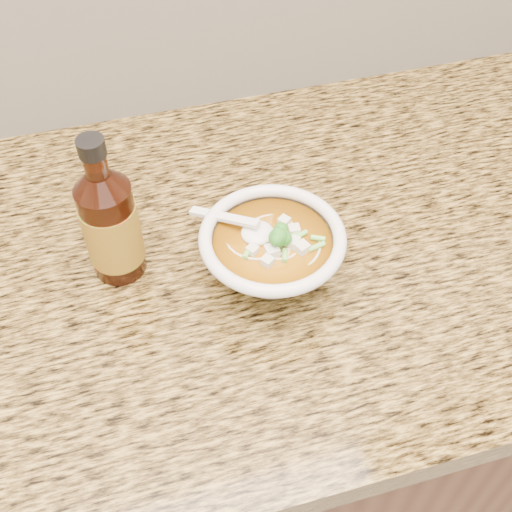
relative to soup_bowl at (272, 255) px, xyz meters
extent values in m
cube|color=#381D11|center=(-0.11, 0.06, -0.51)|extent=(4.00, 0.65, 0.86)
cube|color=olive|center=(-0.11, 0.06, -0.06)|extent=(4.00, 0.68, 0.04)
cylinder|color=white|center=(0.00, 0.00, -0.04)|extent=(0.07, 0.07, 0.01)
torus|color=white|center=(0.00, 0.00, 0.03)|extent=(0.17, 0.17, 0.02)
torus|color=beige|center=(0.01, -0.01, 0.02)|extent=(0.11, 0.11, 0.00)
torus|color=beige|center=(0.00, 0.01, 0.02)|extent=(0.07, 0.07, 0.00)
torus|color=beige|center=(0.01, -0.01, 0.02)|extent=(0.05, 0.05, 0.00)
torus|color=beige|center=(0.01, -0.01, 0.02)|extent=(0.10, 0.10, 0.00)
torus|color=beige|center=(0.00, -0.02, 0.02)|extent=(0.09, 0.09, 0.00)
torus|color=beige|center=(-0.01, 0.00, 0.02)|extent=(0.10, 0.10, 0.00)
torus|color=beige|center=(-0.01, -0.01, 0.02)|extent=(0.07, 0.07, 0.00)
torus|color=beige|center=(-0.02, -0.01, 0.02)|extent=(0.09, 0.09, 0.00)
cube|color=silver|center=(0.04, -0.01, 0.03)|extent=(0.02, 0.02, 0.01)
cube|color=silver|center=(0.04, 0.00, 0.03)|extent=(0.02, 0.02, 0.01)
cube|color=silver|center=(0.00, -0.02, 0.03)|extent=(0.02, 0.02, 0.01)
cube|color=silver|center=(0.02, 0.03, 0.03)|extent=(0.02, 0.02, 0.01)
cube|color=silver|center=(0.04, -0.02, 0.03)|extent=(0.02, 0.02, 0.01)
cube|color=silver|center=(0.01, -0.02, 0.03)|extent=(0.02, 0.02, 0.01)
cube|color=silver|center=(-0.01, 0.05, 0.03)|extent=(0.02, 0.02, 0.02)
ellipsoid|color=#196014|center=(0.00, -0.01, 0.04)|extent=(0.03, 0.03, 0.03)
cylinder|color=#7AD652|center=(-0.03, -0.03, 0.03)|extent=(0.02, 0.01, 0.01)
cylinder|color=#7AD652|center=(-0.05, 0.01, 0.03)|extent=(0.02, 0.02, 0.01)
cylinder|color=#7AD652|center=(-0.04, 0.03, 0.03)|extent=(0.01, 0.02, 0.01)
cylinder|color=#7AD652|center=(0.01, 0.02, 0.03)|extent=(0.02, 0.01, 0.01)
cylinder|color=#7AD652|center=(0.04, 0.01, 0.03)|extent=(0.02, 0.02, 0.01)
cylinder|color=#7AD652|center=(0.04, 0.03, 0.03)|extent=(0.01, 0.02, 0.01)
ellipsoid|color=white|center=(-0.01, 0.01, 0.03)|extent=(0.04, 0.04, 0.01)
cube|color=white|center=(-0.05, 0.04, 0.03)|extent=(0.08, 0.07, 0.02)
cylinder|color=#3B1408|center=(-0.18, 0.07, 0.03)|extent=(0.08, 0.08, 0.13)
cylinder|color=#3B1408|center=(-0.18, 0.07, 0.13)|extent=(0.03, 0.03, 0.03)
cylinder|color=black|center=(-0.18, 0.07, 0.15)|extent=(0.04, 0.04, 0.02)
cylinder|color=red|center=(-0.18, 0.07, 0.02)|extent=(0.08, 0.08, 0.08)
camera|label=1|loc=(-0.15, -0.48, 0.59)|focal=45.00mm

